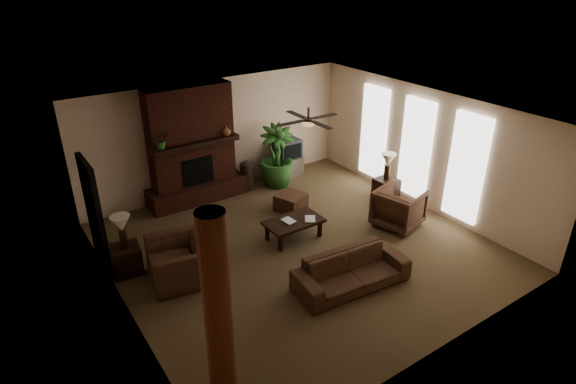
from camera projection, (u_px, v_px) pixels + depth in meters
room_shell at (300, 186)px, 9.16m from camera, size 7.00×7.00×7.00m
fireplace at (193, 155)px, 11.26m from camera, size 2.40×0.70×2.80m
windows at (416, 149)px, 11.07m from camera, size 0.08×3.65×2.35m
log_column at (218, 311)px, 5.89m from camera, size 0.36×0.36×2.80m
doorway at (94, 213)px, 8.91m from camera, size 0.10×1.00×2.10m
ceiling_fan at (308, 121)px, 9.09m from camera, size 1.35×1.35×0.37m
sofa at (352, 266)px, 8.46m from camera, size 2.15×0.82×0.82m
armchair_left at (178, 255)px, 8.60m from camera, size 0.96×1.29×1.02m
armchair_right at (399, 206)px, 10.37m from camera, size 1.07×1.12×0.95m
coffee_table at (294, 223)px, 9.93m from camera, size 1.20×0.70×0.43m
ottoman at (291, 202)px, 11.14m from camera, size 0.77×0.77×0.40m
tv_stand at (288, 167)px, 12.94m from camera, size 0.97×0.74×0.50m
tv at (288, 149)px, 12.71m from camera, size 0.66×0.54×0.52m
floor_vase at (247, 173)px, 12.08m from camera, size 0.34×0.34×0.77m
floor_plant at (277, 169)px, 12.29m from camera, size 1.23×1.76×0.90m
side_table_left at (127, 259)px, 8.89m from camera, size 0.56×0.56×0.55m
lamp_left at (121, 226)px, 8.57m from camera, size 0.42×0.42×0.65m
side_table_right at (386, 190)px, 11.58m from camera, size 0.51×0.51×0.55m
lamp_right at (388, 161)px, 11.30m from camera, size 0.46×0.46×0.65m
mantel_plant at (160, 141)px, 10.43m from camera, size 0.41×0.45×0.33m
mantel_vase at (226, 131)px, 11.25m from camera, size 0.25×0.25×0.22m
book_a at (284, 217)px, 9.74m from camera, size 0.22×0.05×0.29m
book_b at (305, 213)px, 9.88m from camera, size 0.19×0.14×0.29m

